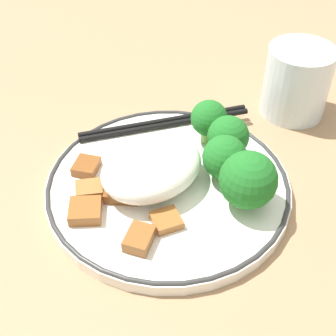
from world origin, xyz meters
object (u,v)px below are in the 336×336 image
object	(u,v)px
broccoli_back_right	(228,137)
broccoli_mid_left	(209,119)
drinking_glass	(297,82)
broccoli_back_center	(225,158)
broccoli_back_left	(248,180)
plate	(168,186)
chopsticks	(165,123)

from	to	relation	value
broccoli_back_right	broccoli_mid_left	xyz separation A→B (m)	(0.00, 0.03, 0.00)
drinking_glass	broccoli_back_center	bearing A→B (deg)	-165.68
broccoli_back_right	broccoli_back_left	bearing A→B (deg)	-120.05
broccoli_back_center	broccoli_mid_left	size ratio (longest dim) A/B	0.99
plate	broccoli_back_left	size ratio (longest dim) A/B	4.16
plate	broccoli_mid_left	world-z (taller)	broccoli_mid_left
broccoli_back_left	broccoli_back_center	xyz separation A→B (m)	(0.01, 0.04, -0.00)
chopsticks	broccoli_back_left	bearing A→B (deg)	-97.87
broccoli_mid_left	drinking_glass	world-z (taller)	drinking_glass
broccoli_back_right	chopsticks	xyz separation A→B (m)	(-0.01, 0.09, -0.02)
broccoli_back_left	drinking_glass	size ratio (longest dim) A/B	0.70
plate	drinking_glass	xyz separation A→B (m)	(0.21, 0.01, 0.03)
broccoli_mid_left	chopsticks	size ratio (longest dim) A/B	0.27
broccoli_back_left	broccoli_mid_left	size ratio (longest dim) A/B	1.17
broccoli_back_center	chopsticks	xyz separation A→B (m)	(0.01, 0.11, -0.02)
plate	broccoli_back_right	xyz separation A→B (m)	(0.07, -0.01, 0.03)
broccoli_mid_left	drinking_glass	distance (m)	0.13
broccoli_back_center	broccoli_back_right	distance (m)	0.03
broccoli_mid_left	plate	bearing A→B (deg)	-163.14
broccoli_back_center	drinking_glass	size ratio (longest dim) A/B	0.60
chopsticks	plate	bearing A→B (deg)	-127.69
plate	broccoli_back_center	xyz separation A→B (m)	(0.05, -0.03, 0.03)
drinking_glass	chopsticks	bearing A→B (deg)	156.81
broccoli_back_right	chopsticks	distance (m)	0.09
broccoli_back_right	chopsticks	bearing A→B (deg)	99.76
plate	chopsticks	bearing A→B (deg)	52.31
plate	broccoli_mid_left	size ratio (longest dim) A/B	4.87
broccoli_back_left	chopsticks	size ratio (longest dim) A/B	0.32
broccoli_back_right	broccoli_mid_left	bearing A→B (deg)	83.31
broccoli_back_left	drinking_glass	xyz separation A→B (m)	(0.17, 0.08, -0.00)
plate	broccoli_back_right	distance (m)	0.08
broccoli_back_left	broccoli_mid_left	world-z (taller)	broccoli_back_left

